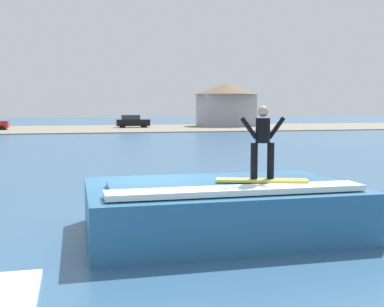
{
  "coord_description": "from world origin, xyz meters",
  "views": [
    {
      "loc": [
        -1.83,
        -11.76,
        2.94
      ],
      "look_at": [
        1.45,
        1.79,
        1.61
      ],
      "focal_mm": 45.39,
      "sensor_mm": 36.0,
      "label": 1
    }
  ],
  "objects": [
    {
      "name": "shoreline_bank",
      "position": [
        0.0,
        54.79,
        0.05
      ],
      "size": [
        120.0,
        22.6,
        0.11
      ],
      "color": "gray",
      "rests_on": "ground_plane"
    },
    {
      "name": "car_far_shore",
      "position": [
        6.06,
        56.21,
        0.95
      ],
      "size": [
        4.6,
        2.07,
        1.86
      ],
      "color": "black",
      "rests_on": "ground_plane"
    },
    {
      "name": "surfer",
      "position": [
        2.25,
        -1.65,
        2.25
      ],
      "size": [
        1.06,
        0.32,
        1.63
      ],
      "color": "black",
      "rests_on": "surfboard"
    },
    {
      "name": "surfboard",
      "position": [
        2.22,
        -1.7,
        1.31
      ],
      "size": [
        2.05,
        0.98,
        0.06
      ],
      "color": "#EAD159",
      "rests_on": "wave_crest"
    },
    {
      "name": "ground_plane",
      "position": [
        0.0,
        0.0,
        0.0
      ],
      "size": [
        260.0,
        260.0,
        0.0
      ],
      "primitive_type": "plane",
      "color": "#325B7F"
    },
    {
      "name": "house_gabled_white",
      "position": [
        20.5,
        58.67,
        3.74
      ],
      "size": [
        9.6,
        9.6,
        6.54
      ],
      "color": "#9EA3AD",
      "rests_on": "ground_plane"
    },
    {
      "name": "wave_crest",
      "position": [
        1.45,
        -1.05,
        0.6
      ],
      "size": [
        6.13,
        4.0,
        1.28
      ],
      "color": "#2B658F",
      "rests_on": "ground_plane"
    }
  ]
}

